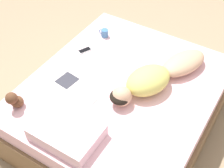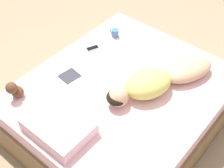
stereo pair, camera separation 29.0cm
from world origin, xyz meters
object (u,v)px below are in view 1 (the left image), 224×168
at_px(person, 158,76).
at_px(cell_phone, 85,50).
at_px(coffee_mug, 105,33).
at_px(open_magazine, 76,86).

distance_m(person, cell_phone, 0.88).
xyz_separation_m(person, coffee_mug, (0.83, -0.37, -0.05)).
bearing_deg(coffee_mug, cell_phone, 83.06).
bearing_deg(person, open_magazine, 57.06).
bearing_deg(cell_phone, person, -158.45).
bearing_deg(person, coffee_mug, -2.30).
relative_size(open_magazine, cell_phone, 3.21).
distance_m(person, open_magazine, 0.77).
distance_m(open_magazine, coffee_mug, 0.84).
height_order(person, open_magazine, person).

